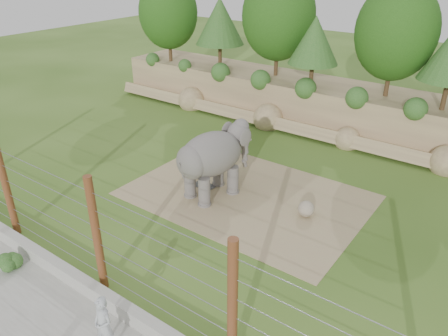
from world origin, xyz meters
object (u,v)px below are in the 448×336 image
Objects in this scene: stone_ball at (306,209)px; zookeeper at (104,325)px; barrier_fence at (97,235)px; elephant at (211,164)px.

stone_ball is 0.38× the size of zookeeper.
zookeeper reaches higher than stone_ball.
stone_ball is 9.21m from zookeeper.
zookeeper is (2.01, -1.59, -1.11)m from barrier_fence.
elephant is 4.37m from stone_ball.
elephant reaches higher than zookeeper.
zookeeper is at bearing -38.40° from barrier_fence.
stone_ball is at bearing 84.27° from zookeeper.
elephant reaches higher than stone_ball.
barrier_fence reaches higher than zookeeper.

